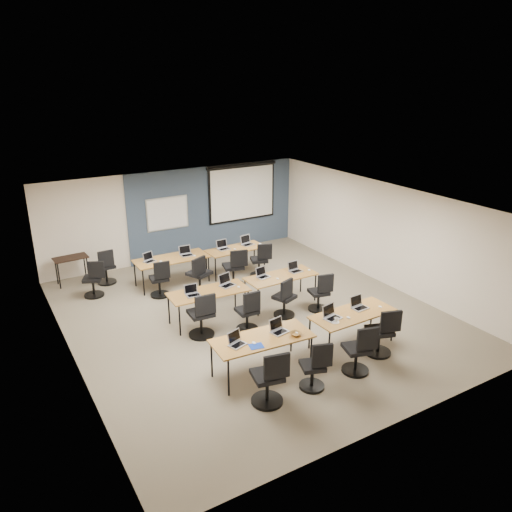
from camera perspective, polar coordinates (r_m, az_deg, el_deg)
floor at (r=11.76m, az=-0.43°, el=-6.74°), size 8.00×9.00×0.02m
ceiling at (r=10.80m, az=-0.47°, el=6.12°), size 8.00×9.00×0.02m
wall_back at (r=15.08m, az=-9.09°, el=4.67°), size 8.00×0.04×2.70m
wall_front at (r=8.02m, az=16.21°, el=-10.47°), size 8.00×0.04×2.70m
wall_left at (r=9.98m, az=-20.80°, el=-4.71°), size 0.04×9.00×2.70m
wall_right at (r=13.55m, az=14.36°, el=2.50°), size 0.04×9.00×2.70m
blue_accent_panel at (r=15.53m, az=-4.76°, el=5.32°), size 5.50×0.04×2.70m
whiteboard at (r=14.88m, az=-10.08°, el=4.81°), size 1.28×0.03×0.98m
projector_screen at (r=15.77m, az=-1.59°, el=7.62°), size 2.40×0.10×1.82m
training_table_front_left at (r=9.35m, az=0.73°, el=-9.56°), size 1.90×0.79×0.73m
training_table_front_right at (r=10.43m, az=11.00°, el=-6.62°), size 1.81×0.75×0.73m
training_table_mid_left at (r=11.26m, az=-5.44°, el=-4.24°), size 1.80×0.75×0.73m
training_table_mid_right at (r=12.06m, az=2.85°, el=-2.46°), size 1.76×0.74×0.73m
training_table_back_left at (r=13.35m, az=-9.63°, el=-0.41°), size 1.94×0.81×0.73m
training_table_back_right at (r=13.91m, az=-2.35°, el=0.69°), size 1.67×0.69×0.73m
laptop_0 at (r=9.11m, az=-2.27°, el=-9.72°), size 0.31×0.26×0.23m
mouse_0 at (r=9.15m, az=-0.23°, el=-9.90°), size 0.07×0.11×0.04m
task_chair_0 at (r=8.68m, az=1.55°, el=-14.20°), size 0.56×0.56×1.03m
laptop_1 at (r=9.52m, az=2.57°, el=-8.29°), size 0.32×0.27×0.24m
mouse_1 at (r=9.52m, az=4.70°, el=-8.70°), size 0.08×0.11×0.03m
task_chair_1 at (r=9.12m, az=6.75°, el=-12.77°), size 0.48×0.46×0.95m
laptop_2 at (r=10.12m, az=8.60°, el=-6.67°), size 0.34×0.29×0.26m
mouse_2 at (r=10.18m, az=10.52°, el=-6.93°), size 0.08×0.11×0.04m
task_chair_2 at (r=9.67m, az=11.68°, el=-10.85°), size 0.52×0.52×1.00m
laptop_3 at (r=10.63m, az=11.66°, el=-5.51°), size 0.33×0.28×0.25m
mouse_3 at (r=10.77m, az=14.02°, el=-5.65°), size 0.08×0.10×0.03m
task_chair_3 at (r=10.34m, az=14.17°, el=-8.83°), size 0.55×0.53×1.01m
laptop_4 at (r=11.07m, az=-7.29°, el=-4.17°), size 0.30×0.26×0.23m
mouse_4 at (r=10.98m, az=-6.20°, el=-4.61°), size 0.08×0.11×0.04m
task_chair_4 at (r=10.72m, az=-6.17°, el=-7.11°), size 0.56×0.56×1.03m
laptop_5 at (r=11.50m, az=-3.40°, el=-3.05°), size 0.34×0.29×0.26m
mouse_5 at (r=11.39m, az=-2.00°, el=-3.54°), size 0.06×0.10×0.03m
task_chair_5 at (r=10.90m, az=-0.89°, el=-6.69°), size 0.49×0.49×0.97m
laptop_6 at (r=11.94m, az=0.75°, el=-2.14°), size 0.30×0.25×0.23m
mouse_6 at (r=11.84m, az=2.48°, el=-2.60°), size 0.07×0.10×0.03m
task_chair_6 at (r=11.52m, az=3.32°, el=-5.14°), size 0.52×0.50×0.98m
laptop_7 at (r=12.31m, az=4.46°, el=-1.48°), size 0.31×0.27×0.24m
mouse_7 at (r=12.40m, az=6.10°, el=-1.61°), size 0.08×0.10×0.03m
task_chair_7 at (r=11.90m, az=7.36°, el=-4.47°), size 0.48×0.48×0.96m
laptop_8 at (r=13.20m, az=-12.13°, el=-0.36°), size 0.30×0.26×0.23m
mouse_8 at (r=13.12m, az=-10.82°, el=-0.61°), size 0.09×0.12×0.04m
task_chair_8 at (r=12.76m, az=-10.90°, el=-2.90°), size 0.49×0.49×0.97m
laptop_9 at (r=13.48m, az=-7.99°, el=0.35°), size 0.33×0.28×0.25m
mouse_9 at (r=13.39m, az=-7.03°, el=0.03°), size 0.07×0.10×0.03m
task_chair_9 at (r=12.74m, az=-6.48°, el=-2.51°), size 0.62×0.57×1.05m
laptop_10 at (r=13.85m, az=-3.78°, el=1.06°), size 0.33×0.28×0.25m
mouse_10 at (r=13.80m, az=-2.44°, el=0.79°), size 0.09×0.11×0.03m
task_chair_10 at (r=13.13m, az=-2.45°, el=-1.69°), size 0.57×0.57×1.04m
laptop_11 at (r=14.18m, az=-1.05°, el=1.57°), size 0.34×0.29×0.26m
mouse_11 at (r=14.21m, az=0.47°, el=1.40°), size 0.08×0.12×0.04m
task_chair_11 at (r=13.75m, az=0.52°, el=-0.77°), size 0.51×0.50×0.98m
blue_mousepad at (r=9.07m, az=0.03°, el=-10.26°), size 0.29×0.26×0.01m
snack_bowl at (r=9.44m, az=4.53°, el=-8.87°), size 0.25×0.25×0.05m
snack_plate at (r=9.99m, az=8.99°, el=-7.45°), size 0.18×0.18×0.01m
coffee_cup at (r=9.99m, az=9.17°, el=-7.21°), size 0.09×0.09×0.07m
utility_table at (r=14.07m, az=-20.40°, el=-0.53°), size 0.86×0.48×0.75m
spare_chair_a at (r=13.86m, az=-16.76°, el=-1.49°), size 0.50×0.50×0.98m
spare_chair_b at (r=13.16m, az=-18.03°, el=-2.81°), size 0.53×0.50×0.98m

